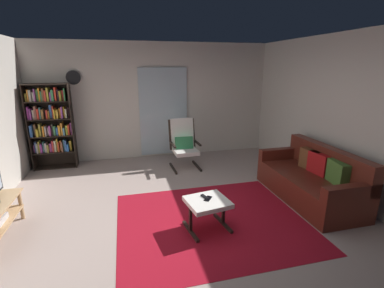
# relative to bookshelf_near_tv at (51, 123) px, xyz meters

# --- Properties ---
(ground_plane) EXTENTS (7.02, 7.02, 0.00)m
(ground_plane) POSITION_rel_bookshelf_near_tv_xyz_m (2.17, -2.61, -0.95)
(ground_plane) COLOR #AC968E
(wall_back) EXTENTS (5.60, 0.06, 2.60)m
(wall_back) POSITION_rel_bookshelf_near_tv_xyz_m (2.17, 0.29, 0.35)
(wall_back) COLOR beige
(wall_back) RESTS_ON ground
(wall_right) EXTENTS (0.06, 6.00, 2.60)m
(wall_right) POSITION_rel_bookshelf_near_tv_xyz_m (4.87, -2.61, 0.35)
(wall_right) COLOR beige
(wall_right) RESTS_ON ground
(glass_door_panel) EXTENTS (1.10, 0.01, 2.00)m
(glass_door_panel) POSITION_rel_bookshelf_near_tv_xyz_m (2.36, 0.23, 0.10)
(glass_door_panel) COLOR silver
(area_rug) EXTENTS (2.55, 2.18, 0.01)m
(area_rug) POSITION_rel_bookshelf_near_tv_xyz_m (2.55, -2.83, -0.94)
(area_rug) COLOR #A31121
(area_rug) RESTS_ON ground
(bookshelf_near_tv) EXTENTS (0.84, 0.30, 1.75)m
(bookshelf_near_tv) POSITION_rel_bookshelf_near_tv_xyz_m (0.00, 0.00, 0.00)
(bookshelf_near_tv) COLOR black
(bookshelf_near_tv) RESTS_ON ground
(leather_sofa) EXTENTS (0.83, 1.83, 0.84)m
(leather_sofa) POSITION_rel_bookshelf_near_tv_xyz_m (4.33, -2.56, -0.64)
(leather_sofa) COLOR #5D2117
(leather_sofa) RESTS_ON ground
(lounge_armchair) EXTENTS (0.59, 0.67, 1.02)m
(lounge_armchair) POSITION_rel_bookshelf_near_tv_xyz_m (2.64, -0.62, -0.41)
(lounge_armchair) COLOR black
(lounge_armchair) RESTS_ON ground
(ottoman) EXTENTS (0.59, 0.56, 0.42)m
(ottoman) POSITION_rel_bookshelf_near_tv_xyz_m (2.44, -2.99, -0.60)
(ottoman) COLOR white
(ottoman) RESTS_ON ground
(tv_remote) EXTENTS (0.08, 0.15, 0.02)m
(tv_remote) POSITION_rel_bookshelf_near_tv_xyz_m (2.42, -2.92, -0.52)
(tv_remote) COLOR black
(tv_remote) RESTS_ON ottoman
(cell_phone) EXTENTS (0.14, 0.15, 0.01)m
(cell_phone) POSITION_rel_bookshelf_near_tv_xyz_m (2.45, -2.96, -0.52)
(cell_phone) COLOR black
(cell_phone) RESTS_ON ottoman
(wall_clock) EXTENTS (0.29, 0.03, 0.29)m
(wall_clock) POSITION_rel_bookshelf_near_tv_xyz_m (0.50, 0.22, 0.90)
(wall_clock) COLOR silver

